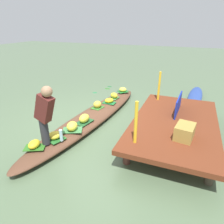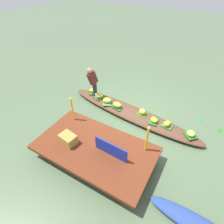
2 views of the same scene
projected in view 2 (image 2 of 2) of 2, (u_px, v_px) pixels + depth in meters
name	position (u px, v px, depth m)	size (l,w,h in m)	color
canal_water	(131.00, 116.00, 6.63)	(40.00, 40.00, 0.00)	#4F6447
dock_platform	(95.00, 148.00, 4.97)	(3.20, 1.80, 0.45)	#632C18
vendor_boat	(131.00, 113.00, 6.56)	(5.17, 0.80, 0.24)	brown
leaf_mat_0	(142.00, 114.00, 6.33)	(0.33, 0.28, 0.01)	#336E26
banana_bunch_0	(142.00, 112.00, 6.27)	(0.24, 0.22, 0.20)	gold
leaf_mat_1	(167.00, 126.00, 5.88)	(0.35, 0.24, 0.01)	#387435
banana_bunch_1	(167.00, 124.00, 5.82)	(0.25, 0.19, 0.18)	gold
leaf_mat_2	(154.00, 121.00, 6.04)	(0.38, 0.26, 0.01)	#1D6930
banana_bunch_2	(154.00, 120.00, 5.99)	(0.27, 0.20, 0.14)	yellow
leaf_mat_3	(93.00, 92.00, 7.40)	(0.39, 0.25, 0.01)	#2D661F
banana_bunch_3	(93.00, 90.00, 7.35)	(0.28, 0.19, 0.15)	yellow
leaf_mat_4	(107.00, 102.00, 6.85)	(0.43, 0.30, 0.01)	#3F7B44
banana_bunch_4	(107.00, 100.00, 6.79)	(0.31, 0.23, 0.20)	yellow
leaf_mat_5	(100.00, 97.00, 7.13)	(0.39, 0.33, 0.01)	#256327
banana_bunch_5	(99.00, 95.00, 7.08)	(0.28, 0.26, 0.14)	gold
leaf_mat_6	(190.00, 135.00, 5.56)	(0.35, 0.31, 0.01)	#1E6526
banana_bunch_6	(191.00, 133.00, 5.51)	(0.25, 0.23, 0.15)	#ECE345
leaf_mat_7	(117.00, 107.00, 6.64)	(0.45, 0.28, 0.01)	#215228
banana_bunch_7	(117.00, 105.00, 6.57)	(0.32, 0.21, 0.20)	yellow
vendor_person	(93.00, 80.00, 6.75)	(0.22, 0.45, 1.23)	#28282D
water_bottle	(96.00, 97.00, 6.93)	(0.07, 0.07, 0.25)	#ABD0E1
market_banner	(111.00, 149.00, 4.61)	(0.94, 0.03, 0.41)	#182B9B
railing_post_west	(147.00, 139.00, 4.61)	(0.06, 0.06, 0.81)	yellow
railing_post_east	(72.00, 109.00, 5.55)	(0.06, 0.06, 0.81)	yellow
produce_crate	(68.00, 139.00, 4.97)	(0.44, 0.32, 0.28)	olive
drifting_plant_1	(103.00, 83.00, 8.43)	(0.25, 0.14, 0.01)	#376921
drifting_plant_2	(200.00, 120.00, 6.44)	(0.19, 0.19, 0.01)	#2D6F40
drifting_plant_3	(220.00, 131.00, 6.02)	(0.24, 0.17, 0.01)	#2F6927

